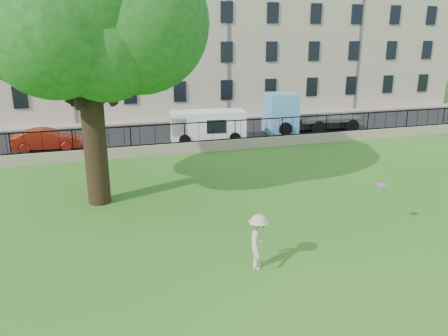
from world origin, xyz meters
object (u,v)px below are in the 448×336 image
object	(u,v)px
tree	(79,5)
red_sedan	(47,140)
white_van	(208,126)
man	(259,242)
blue_truck	(310,112)
frisbee	(381,185)

from	to	relation	value
tree	red_sedan	bearing A→B (deg)	104.47
tree	white_van	bearing A→B (deg)	51.74
man	blue_truck	world-z (taller)	blue_truck
frisbee	white_van	distance (m)	14.76
red_sedan	blue_truck	size ratio (longest dim) A/B	0.60
man	white_van	size ratio (longest dim) A/B	0.36
red_sedan	white_van	size ratio (longest dim) A/B	0.83
man	white_van	bearing A→B (deg)	16.79
tree	white_van	size ratio (longest dim) A/B	2.40
frisbee	red_sedan	bearing A→B (deg)	127.13
red_sedan	tree	bearing A→B (deg)	-162.08
red_sedan	white_van	xyz separation A→B (m)	(9.51, -0.60, 0.33)
frisbee	blue_truck	world-z (taller)	blue_truck
white_van	red_sedan	bearing A→B (deg)	-177.27
red_sedan	blue_truck	bearing A→B (deg)	-85.20
frisbee	blue_truck	xyz separation A→B (m)	(5.68, 15.61, -0.31)
white_van	blue_truck	xyz separation A→B (m)	(7.68, 1.00, 0.38)
blue_truck	frisbee	bearing A→B (deg)	-105.28
man	white_van	xyz separation A→B (m)	(2.77, 15.70, 0.15)
man	red_sedan	distance (m)	17.64
man	frisbee	bearing A→B (deg)	-50.30
frisbee	white_van	xyz separation A→B (m)	(-2.00, 14.61, -0.68)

